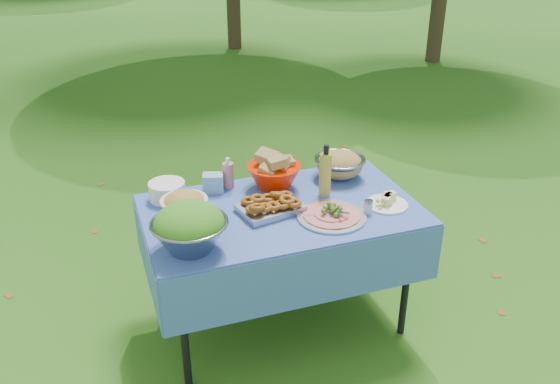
# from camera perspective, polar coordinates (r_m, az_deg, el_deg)

# --- Properties ---
(ground) EXTENTS (80.00, 80.00, 0.00)m
(ground) POSITION_cam_1_polar(r_m,az_deg,el_deg) (3.60, 0.12, -12.33)
(ground) COLOR #173B0A
(ground) RESTS_ON ground
(picnic_table) EXTENTS (1.46, 0.86, 0.76)m
(picnic_table) POSITION_cam_1_polar(r_m,az_deg,el_deg) (3.37, 0.12, -7.31)
(picnic_table) COLOR #719DD9
(picnic_table) RESTS_ON ground
(salad_bowl) EXTENTS (0.40, 0.40, 0.24)m
(salad_bowl) POSITION_cam_1_polar(r_m,az_deg,el_deg) (2.79, -8.71, -3.40)
(salad_bowl) COLOR gray
(salad_bowl) RESTS_ON picnic_table
(pasta_bowl_white) EXTENTS (0.26, 0.26, 0.14)m
(pasta_bowl_white) POSITION_cam_1_polar(r_m,az_deg,el_deg) (3.12, -9.20, -1.11)
(pasta_bowl_white) COLOR white
(pasta_bowl_white) RESTS_ON picnic_table
(plate_stack) EXTENTS (0.22, 0.22, 0.10)m
(plate_stack) POSITION_cam_1_polar(r_m,az_deg,el_deg) (3.31, -10.81, 0.14)
(plate_stack) COLOR white
(plate_stack) RESTS_ON picnic_table
(wipes_box) EXTENTS (0.13, 0.11, 0.10)m
(wipes_box) POSITION_cam_1_polar(r_m,az_deg,el_deg) (3.36, -6.44, 0.89)
(wipes_box) COLOR #87B6D0
(wipes_box) RESTS_ON picnic_table
(sanitizer_bottle) EXTENTS (0.08, 0.08, 0.18)m
(sanitizer_bottle) POSITION_cam_1_polar(r_m,az_deg,el_deg) (3.38, -5.01, 1.88)
(sanitizer_bottle) COLOR #CE7881
(sanitizer_bottle) RESTS_ON picnic_table
(bread_bowl) EXTENTS (0.32, 0.32, 0.21)m
(bread_bowl) POSITION_cam_1_polar(r_m,az_deg,el_deg) (3.37, -0.59, 2.10)
(bread_bowl) COLOR #F32200
(bread_bowl) RESTS_ON picnic_table
(pasta_bowl_steel) EXTENTS (0.35, 0.35, 0.16)m
(pasta_bowl_steel) POSITION_cam_1_polar(r_m,az_deg,el_deg) (3.52, 5.77, 2.71)
(pasta_bowl_steel) COLOR gray
(pasta_bowl_steel) RESTS_ON picnic_table
(fried_tray) EXTENTS (0.36, 0.29, 0.08)m
(fried_tray) POSITION_cam_1_polar(r_m,az_deg,el_deg) (3.13, -0.95, -1.29)
(fried_tray) COLOR #A8A7AC
(fried_tray) RESTS_ON picnic_table
(charcuterie_platter) EXTENTS (0.37, 0.37, 0.08)m
(charcuterie_platter) POSITION_cam_1_polar(r_m,az_deg,el_deg) (3.08, 5.00, -1.78)
(charcuterie_platter) COLOR silver
(charcuterie_platter) RESTS_ON picnic_table
(oil_bottle) EXTENTS (0.07, 0.07, 0.30)m
(oil_bottle) POSITION_cam_1_polar(r_m,az_deg,el_deg) (3.26, 4.39, 2.07)
(oil_bottle) COLOR gold
(oil_bottle) RESTS_ON picnic_table
(cheese_plate) EXTENTS (0.29, 0.29, 0.06)m
(cheese_plate) POSITION_cam_1_polar(r_m,az_deg,el_deg) (3.24, 10.26, -0.76)
(cheese_plate) COLOR white
(cheese_plate) RESTS_ON picnic_table
(shaker) EXTENTS (0.06, 0.06, 0.07)m
(shaker) POSITION_cam_1_polar(r_m,az_deg,el_deg) (3.15, 8.50, -1.41)
(shaker) COLOR silver
(shaker) RESTS_ON picnic_table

